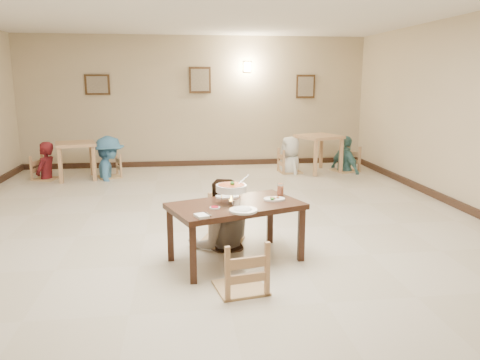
{
  "coord_description": "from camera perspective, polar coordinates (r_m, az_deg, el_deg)",
  "views": [
    {
      "loc": [
        -0.41,
        -6.06,
        2.02
      ],
      "look_at": [
        0.3,
        -0.61,
        0.83
      ],
      "focal_mm": 35.0,
      "sensor_mm": 36.0,
      "label": 1
    }
  ],
  "objects": [
    {
      "name": "floor",
      "position": [
        6.4,
        -3.41,
        -6.22
      ],
      "size": [
        10.0,
        10.0,
        0.0
      ],
      "primitive_type": "plane",
      "color": "#BFB39E",
      "rests_on": "ground"
    },
    {
      "name": "wall_back",
      "position": [
        11.08,
        -5.39,
        9.45
      ],
      "size": [
        10.0,
        0.0,
        10.0
      ],
      "primitive_type": "plane",
      "rotation": [
        1.57,
        0.0,
        0.0
      ],
      "color": "tan",
      "rests_on": "floor"
    },
    {
      "name": "wall_front",
      "position": [
        1.25,
        12.79,
        -12.6
      ],
      "size": [
        10.0,
        0.0,
        10.0
      ],
      "primitive_type": "plane",
      "rotation": [
        -1.57,
        0.0,
        0.0
      ],
      "color": "tan",
      "rests_on": "floor"
    },
    {
      "name": "baseboard_back",
      "position": [
        11.21,
        -5.24,
        2.07
      ],
      "size": [
        8.0,
        0.06,
        0.12
      ],
      "primitive_type": "cube",
      "color": "black",
      "rests_on": "floor"
    },
    {
      "name": "picture_a",
      "position": [
        11.16,
        -17.0,
        11.06
      ],
      "size": [
        0.55,
        0.04,
        0.45
      ],
      "color": "#392514",
      "rests_on": "wall_back"
    },
    {
      "name": "picture_b",
      "position": [
        11.03,
        -4.9,
        12.04
      ],
      "size": [
        0.5,
        0.04,
        0.6
      ],
      "color": "#392514",
      "rests_on": "wall_back"
    },
    {
      "name": "picture_c",
      "position": [
        11.42,
        7.99,
        11.22
      ],
      "size": [
        0.45,
        0.04,
        0.55
      ],
      "color": "#392514",
      "rests_on": "wall_back"
    },
    {
      "name": "wall_sconce",
      "position": [
        11.14,
        0.9,
        13.63
      ],
      "size": [
        0.16,
        0.05,
        0.22
      ],
      "primitive_type": "cube",
      "color": "#FFD88C",
      "rests_on": "wall_back"
    },
    {
      "name": "main_table",
      "position": [
        5.21,
        -0.52,
        -3.74
      ],
      "size": [
        1.61,
        1.24,
        0.67
      ],
      "rotation": [
        0.0,
        0.0,
        0.35
      ],
      "color": "#391E12",
      "rests_on": "floor"
    },
    {
      "name": "chair_far",
      "position": [
        5.79,
        -2.39,
        -2.61
      ],
      "size": [
        0.51,
        0.51,
        1.09
      ],
      "rotation": [
        0.0,
        0.0,
        -0.37
      ],
      "color": "tan",
      "rests_on": "floor"
    },
    {
      "name": "chair_near",
      "position": [
        4.52,
        0.06,
        -7.41
      ],
      "size": [
        0.47,
        0.47,
        1.0
      ],
      "rotation": [
        0.0,
        0.0,
        3.32
      ],
      "color": "tan",
      "rests_on": "floor"
    },
    {
      "name": "main_diner",
      "position": [
        5.62,
        -2.36,
        0.17
      ],
      "size": [
        0.87,
        0.71,
        1.69
      ],
      "primitive_type": "imported",
      "rotation": [
        0.0,
        0.0,
        3.22
      ],
      "color": "gray",
      "rests_on": "floor"
    },
    {
      "name": "curry_warmer",
      "position": [
        5.13,
        -1.07,
        -1.03
      ],
      "size": [
        0.38,
        0.34,
        0.3
      ],
      "color": "silver",
      "rests_on": "main_table"
    },
    {
      "name": "rice_plate_far",
      "position": [
        5.45,
        -1.58,
        -1.99
      ],
      "size": [
        0.27,
        0.27,
        0.06
      ],
      "color": "white",
      "rests_on": "main_table"
    },
    {
      "name": "rice_plate_near",
      "position": [
        4.88,
        0.4,
        -3.69
      ],
      "size": [
        0.3,
        0.3,
        0.07
      ],
      "color": "white",
      "rests_on": "main_table"
    },
    {
      "name": "fried_plate",
      "position": [
        5.34,
        4.19,
        -2.26
      ],
      "size": [
        0.25,
        0.25,
        0.05
      ],
      "color": "white",
      "rests_on": "main_table"
    },
    {
      "name": "chili_dish",
      "position": [
        4.99,
        -3.1,
        -3.39
      ],
      "size": [
        0.11,
        0.11,
        0.02
      ],
      "color": "white",
      "rests_on": "main_table"
    },
    {
      "name": "napkin_cutlery",
      "position": [
        4.69,
        -4.68,
        -4.38
      ],
      "size": [
        0.18,
        0.24,
        0.03
      ],
      "color": "white",
      "rests_on": "main_table"
    },
    {
      "name": "drink_glass",
      "position": [
        5.53,
        4.94,
        -1.23
      ],
      "size": [
        0.08,
        0.08,
        0.15
      ],
      "color": "white",
      "rests_on": "main_table"
    },
    {
      "name": "bg_table_left",
      "position": [
        10.13,
        -19.39,
        3.57
      ],
      "size": [
        0.92,
        0.92,
        0.76
      ],
      "rotation": [
        0.0,
        0.0,
        0.25
      ],
      "color": "tan",
      "rests_on": "floor"
    },
    {
      "name": "bg_table_right",
      "position": [
        10.45,
        9.59,
        4.64
      ],
      "size": [
        1.06,
        1.06,
        0.82
      ],
      "rotation": [
        0.0,
        0.0,
        0.37
      ],
      "color": "tan",
      "rests_on": "floor"
    },
    {
      "name": "bg_chair_ll",
      "position": [
        10.34,
        -22.7,
        2.62
      ],
      "size": [
        0.44,
        0.44,
        0.94
      ],
      "rotation": [
        0.0,
        0.0,
        1.23
      ],
      "color": "tan",
      "rests_on": "floor"
    },
    {
      "name": "bg_chair_lr",
      "position": [
        10.11,
        -15.74,
        2.89
      ],
      "size": [
        0.44,
        0.44,
        0.93
      ],
      "rotation": [
        0.0,
        0.0,
        -1.23
      ],
      "color": "tan",
      "rests_on": "floor"
    },
    {
      "name": "bg_chair_rl",
      "position": [
        10.34,
        6.16,
        3.64
      ],
      "size": [
        0.47,
        0.47,
        0.99
      ],
      "rotation": [
        0.0,
        0.0,
        1.66
      ],
      "color": "tan",
      "rests_on": "floor"
    },
    {
      "name": "bg_chair_rr",
      "position": [
        10.67,
        12.79,
        3.83
      ],
      "size": [
        0.49,
        0.49,
        1.05
      ],
      "rotation": [
        0.0,
        0.0,
        -1.27
      ],
      "color": "tan",
      "rests_on": "floor"
    },
    {
      "name": "bg_diner_a",
      "position": [
        10.3,
        -22.84,
        4.31
      ],
      "size": [
        0.51,
        0.65,
        1.55
      ],
      "primitive_type": "imported",
      "rotation": [
        0.0,
        0.0,
        4.44
      ],
      "color": "#571318",
      "rests_on": "floor"
    },
    {
      "name": "bg_diner_b",
      "position": [
        10.06,
        -15.87,
        5.17
      ],
      "size": [
        0.83,
        1.22,
        1.74
      ],
      "primitive_type": "imported",
      "rotation": [
        0.0,
        0.0,
        1.74
      ],
      "color": "teal",
      "rests_on": "floor"
    },
    {
      "name": "bg_diner_c",
      "position": [
        10.3,
        6.2,
        5.28
      ],
      "size": [
        0.63,
        0.85,
        1.59
      ],
      "primitive_type": "imported",
      "rotation": [
        0.0,
        0.0,
        4.89
      ],
      "color": "silver",
      "rests_on": "floor"
    },
    {
      "name": "bg_diner_d",
      "position": [
        10.64,
        12.85,
        5.26
      ],
      "size": [
        0.65,
        1.0,
        1.58
      ],
      "primitive_type": "imported",
      "rotation": [
        0.0,
        0.0,
        1.88
      ],
      "color": "teal",
      "rests_on": "floor"
    }
  ]
}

